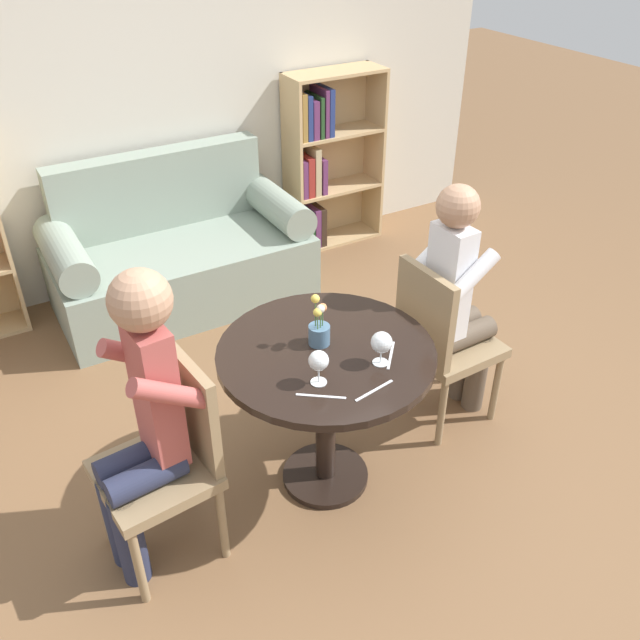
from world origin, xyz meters
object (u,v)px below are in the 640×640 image
(person_right, at_px, (458,302))
(wine_glass_right, at_px, (382,343))
(flower_vase, at_px, (319,329))
(bookshelf_right, at_px, (322,162))
(wine_glass_left, at_px, (319,362))
(chair_left, at_px, (170,455))
(couch, at_px, (179,256))
(chair_right, at_px, (440,338))
(person_left, at_px, (142,421))

(person_right, bearing_deg, wine_glass_right, 111.79)
(person_right, bearing_deg, flower_vase, 91.30)
(bookshelf_right, xyz_separation_m, person_right, (-0.43, -2.03, 0.04))
(wine_glass_left, bearing_deg, chair_left, 163.43)
(person_right, bearing_deg, couch, 22.12)
(wine_glass_left, distance_m, wine_glass_right, 0.28)
(chair_left, relative_size, chair_right, 1.00)
(couch, relative_size, chair_left, 1.77)
(chair_left, height_order, person_left, person_left)
(bookshelf_right, height_order, person_left, person_left)
(wine_glass_left, distance_m, flower_vase, 0.26)
(couch, relative_size, person_left, 1.21)
(person_left, bearing_deg, person_right, 88.54)
(chair_right, xyz_separation_m, wine_glass_left, (-0.83, -0.26, 0.35))
(wine_glass_left, bearing_deg, chair_right, 17.53)
(bookshelf_right, height_order, wine_glass_left, bookshelf_right)
(chair_right, relative_size, wine_glass_right, 6.23)
(couch, relative_size, bookshelf_right, 1.26)
(chair_left, relative_size, wine_glass_right, 6.23)
(person_left, relative_size, wine_glass_right, 9.10)
(person_left, distance_m, wine_glass_right, 0.95)
(bookshelf_right, relative_size, chair_left, 1.40)
(flower_vase, bearing_deg, bookshelf_right, 59.50)
(person_left, bearing_deg, chair_right, 88.59)
(couch, relative_size, person_right, 1.24)
(chair_right, xyz_separation_m, person_right, (0.09, 0.01, 0.18))
(bookshelf_right, bearing_deg, wine_glass_left, -120.49)
(couch, xyz_separation_m, wine_glass_right, (0.14, -2.05, 0.53))
(chair_left, xyz_separation_m, chair_right, (1.40, 0.09, 0.00))
(bookshelf_right, relative_size, person_left, 0.96)
(wine_glass_left, bearing_deg, couch, 86.29)
(chair_left, bearing_deg, flower_vase, 88.82)
(person_left, distance_m, flower_vase, 0.79)
(couch, distance_m, chair_left, 2.00)
(couch, xyz_separation_m, chair_left, (-0.70, -1.86, 0.18))
(couch, xyz_separation_m, wine_glass_left, (-0.13, -2.03, 0.53))
(bookshelf_right, height_order, wine_glass_right, bookshelf_right)
(bookshelf_right, bearing_deg, person_left, -133.08)
(bookshelf_right, height_order, person_right, person_right)
(chair_right, bearing_deg, person_right, -88.67)
(person_right, distance_m, wine_glass_left, 0.97)
(bookshelf_right, xyz_separation_m, flower_vase, (-1.22, -2.08, 0.19))
(couch, xyz_separation_m, chair_right, (0.70, -1.77, 0.18))
(wine_glass_right, bearing_deg, wine_glass_left, 176.69)
(couch, bearing_deg, wine_glass_left, -93.71)
(couch, distance_m, wine_glass_left, 2.10)
(chair_left, bearing_deg, wine_glass_left, 67.88)
(person_left, bearing_deg, wine_glass_right, 73.97)
(bookshelf_right, xyz_separation_m, person_left, (-2.00, -2.14, 0.09))
(wine_glass_right, bearing_deg, person_right, 23.76)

